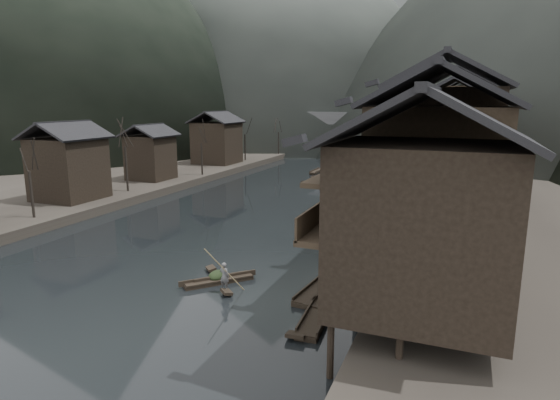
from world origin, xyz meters
The scene contains 12 objects.
water centered at (0.00, 0.00, 0.00)m, with size 300.00×300.00×0.00m, color black.
left_bank centered at (-35.00, 40.00, 0.60)m, with size 40.00×200.00×1.20m, color #2D2823.
stilt_houses centered at (17.28, 19.90, 8.59)m, with size 9.00×67.60×15.30m.
left_houses centered at (-20.50, 20.12, 5.66)m, with size 8.10×53.20×8.73m.
bare_trees centered at (-17.00, 21.94, 6.20)m, with size 3.71×71.82×7.41m.
moored_sampans centered at (11.98, 17.93, 0.20)m, with size 3.26×52.38×0.47m.
midriver_boats centered at (-1.86, 40.05, 0.20)m, with size 5.75×13.60×0.45m.
stone_bridge centered at (0.00, 72.00, 5.11)m, with size 40.00×6.00×9.00m.
hero_sampan centered at (4.76, -2.97, 0.20)m, with size 3.87×4.11×0.43m.
cargo_heap centered at (4.61, -2.80, 0.75)m, with size 1.06×1.39×0.64m, color black.
boatman centered at (5.90, -4.21, 1.29)m, with size 0.62×0.41×1.71m, color slate.
bamboo_pole centered at (6.10, -4.21, 3.87)m, with size 0.06×0.06×4.38m, color #8C7A51.
Camera 1 is at (18.79, -27.46, 11.31)m, focal length 30.00 mm.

